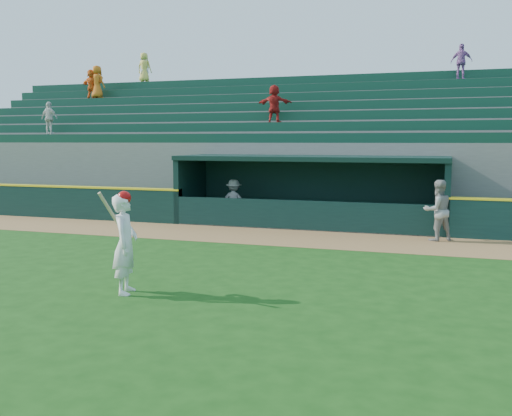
% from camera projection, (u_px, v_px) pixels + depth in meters
% --- Properties ---
extents(ground, '(120.00, 120.00, 0.00)m').
position_uv_depth(ground, '(234.00, 272.00, 13.01)').
color(ground, '#154010').
rests_on(ground, ground).
extents(warning_track, '(40.00, 3.00, 0.01)m').
position_uv_depth(warning_track, '(289.00, 238.00, 17.63)').
color(warning_track, olive).
rests_on(warning_track, ground).
extents(field_wall_left, '(15.50, 0.30, 1.20)m').
position_uv_depth(field_wall_left, '(6.00, 200.00, 22.93)').
color(field_wall_left, black).
rests_on(field_wall_left, ground).
extents(wall_stripe_left, '(15.50, 0.32, 0.06)m').
position_uv_depth(wall_stripe_left, '(5.00, 185.00, 22.86)').
color(wall_stripe_left, yellow).
rests_on(wall_stripe_left, field_wall_left).
extents(dugout_player_front, '(1.12, 1.05, 1.84)m').
position_uv_depth(dugout_player_front, '(438.00, 210.00, 17.03)').
color(dugout_player_front, gray).
rests_on(dugout_player_front, ground).
extents(dugout_player_inside, '(1.06, 0.67, 1.57)m').
position_uv_depth(dugout_player_inside, '(234.00, 201.00, 21.00)').
color(dugout_player_inside, '#ACACA6').
rests_on(dugout_player_inside, ground).
extents(dugout, '(9.40, 2.80, 2.46)m').
position_uv_depth(dugout, '(312.00, 187.00, 20.40)').
color(dugout, slate).
rests_on(dugout, ground).
extents(stands, '(34.50, 6.25, 7.47)m').
position_uv_depth(stands, '(335.00, 155.00, 24.59)').
color(stands, slate).
rests_on(stands, ground).
extents(batter_at_plate, '(0.66, 0.87, 2.04)m').
position_uv_depth(batter_at_plate, '(125.00, 243.00, 11.12)').
color(batter_at_plate, white).
rests_on(batter_at_plate, ground).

